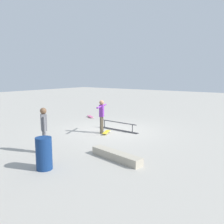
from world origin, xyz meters
The scene contains 8 objects.
ground_plane centered at (0.00, 0.00, 0.00)m, with size 60.00×60.00×0.00m, color #ADA89E.
grind_rail centered at (-0.21, -0.32, 0.19)m, with size 2.42×0.36×0.43m.
skate_ledge centered at (-2.62, 3.21, 0.13)m, with size 2.04×0.37×0.26m, color #B2A893.
skater_main centered at (0.05, 0.66, 0.93)m, with size 0.52×1.24×1.61m.
skateboard_main centered at (-0.18, 0.59, 0.07)m, with size 0.49×0.82×0.09m.
bystander_grey_shirt centered at (-0.15, 4.19, 0.94)m, with size 0.36×0.27×1.66m.
loose_skateboard_pink centered at (3.32, -2.19, 0.07)m, with size 0.79×0.58×0.09m.
trash_bin centered at (-1.37, 5.16, 0.49)m, with size 0.48×0.48×0.98m, color navy.
Camera 1 is at (-7.06, 9.46, 2.82)m, focal length 38.44 mm.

